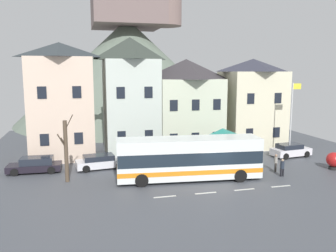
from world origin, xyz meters
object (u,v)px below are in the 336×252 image
Objects in this scene: bus_shelter at (223,134)px; bare_tree_00 at (66,151)px; townhouse_01 at (131,97)px; pedestrian_02 at (282,167)px; pedestrian_03 at (259,164)px; parked_car_01 at (35,165)px; flagpole at (292,115)px; townhouse_02 at (186,105)px; hilltop_castle at (128,69)px; parked_car_00 at (232,152)px; parked_car_02 at (101,162)px; transit_bus at (189,159)px; pedestrian_01 at (247,156)px; harbour_buoy at (334,160)px; pedestrian_00 at (276,162)px; parked_car_03 at (290,150)px; townhouse_03 at (252,103)px; public_bench at (236,154)px; townhouse_00 at (61,101)px.

bare_tree_00 is (-13.80, -1.80, -0.38)m from bus_shelter.
townhouse_01 is 8.16× the size of pedestrian_02.
pedestrian_03 is at bearing -6.73° from bare_tree_00.
flagpole reaches higher than parked_car_01.
townhouse_02 is 0.27× the size of hilltop_castle.
townhouse_01 reaches higher than bus_shelter.
parked_car_00 is at bearing 45.08° from bus_shelter.
bus_shelter is at bearing 7.42° from bare_tree_00.
parked_car_02 is (-3.54, -5.20, -5.36)m from townhouse_01.
pedestrian_02 is 0.27× the size of bare_tree_00.
townhouse_01 is at bearing 133.88° from pedestrian_02.
townhouse_01 reaches higher than bare_tree_00.
parked_car_02 is (-6.64, 4.97, -1.08)m from transit_bus.
townhouse_02 reaches higher than pedestrian_01.
townhouse_01 is at bearing 147.30° from harbour_buoy.
pedestrian_01 is (-1.68, 2.13, 0.14)m from pedestrian_00.
parked_car_01 is 2.72× the size of pedestrian_01.
harbour_buoy is (7.11, -0.31, -0.04)m from pedestrian_03.
pedestrian_02 is at bearing -9.55° from bare_tree_00.
parked_car_03 is at bearing 100.99° from harbour_buoy.
townhouse_03 reaches higher than flagpole.
townhouse_02 reaches higher than bus_shelter.
townhouse_01 is 11.75m from parked_car_00.
bare_tree_00 is at bearing 174.59° from harbour_buoy.
harbour_buoy is (7.00, -5.84, 0.18)m from parked_car_00.
pedestrian_00 is 0.29× the size of bare_tree_00.
bus_shelter is (-6.30, -6.58, -2.09)m from townhouse_03.
public_bench is at bearing 168.27° from parked_car_03.
townhouse_00 is 1.14× the size of townhouse_03.
parked_car_02 is at bearing 162.23° from pedestrian_00.
flagpole is at bearing -35.95° from townhouse_02.
harbour_buoy is at bearing -23.93° from bus_shelter.
pedestrian_01 is 0.31× the size of bare_tree_00.
townhouse_00 reaches higher than bare_tree_00.
hilltop_castle is 22.67× the size of pedestrian_03.
public_bench is at bearing -27.10° from townhouse_01.
bus_shelter is at bearing -81.75° from hilltop_castle.
pedestrian_00 is 0.21× the size of flagpole.
parked_car_00 is 0.60× the size of flagpole.
townhouse_02 is 13.36m from pedestrian_02.
pedestrian_02 is at bearing 164.85° from parked_car_01.
townhouse_00 is 20.67m from townhouse_03.
townhouse_00 is at bearing 165.37° from flagpole.
bare_tree_00 is (-21.38, -2.47, -1.80)m from flagpole.
townhouse_01 is 14.70m from pedestrian_03.
pedestrian_02 is at bearing -84.67° from parked_car_00.
pedestrian_03 reaches higher than harbour_buoy.
parked_car_01 is at bearing 172.32° from parked_car_03.
pedestrian_00 is 5.36m from harbour_buoy.
parked_car_00 is at bearing 165.89° from parked_car_03.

